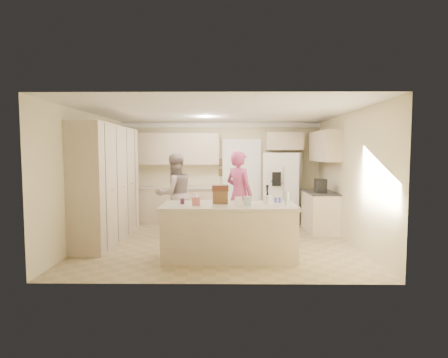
{
  "coord_description": "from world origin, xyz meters",
  "views": [
    {
      "loc": [
        0.17,
        -6.97,
        1.79
      ],
      "look_at": [
        0.1,
        0.35,
        1.25
      ],
      "focal_mm": 28.0,
      "sensor_mm": 36.0,
      "label": 1
    }
  ],
  "objects_px": {
    "island_base": "(229,233)",
    "teen_girl": "(239,194)",
    "refrigerator": "(283,188)",
    "tissue_box": "(196,201)",
    "teen_boy": "(175,194)",
    "coffee_maker": "(320,186)",
    "utensil_crock": "(267,200)",
    "dollhouse_body": "(220,197)"
  },
  "relations": [
    {
      "from": "dollhouse_body",
      "to": "coffee_maker",
      "type": "bearing_deg",
      "value": 39.29
    },
    {
      "from": "coffee_maker",
      "to": "teen_boy",
      "type": "relative_size",
      "value": 0.17
    },
    {
      "from": "island_base",
      "to": "tissue_box",
      "type": "xyz_separation_m",
      "value": [
        -0.55,
        -0.1,
        0.56
      ]
    },
    {
      "from": "refrigerator",
      "to": "coffee_maker",
      "type": "xyz_separation_m",
      "value": [
        0.63,
        -1.26,
        0.17
      ]
    },
    {
      "from": "refrigerator",
      "to": "teen_boy",
      "type": "distance_m",
      "value": 2.98
    },
    {
      "from": "island_base",
      "to": "dollhouse_body",
      "type": "distance_m",
      "value": 0.62
    },
    {
      "from": "island_base",
      "to": "teen_girl",
      "type": "relative_size",
      "value": 1.19
    },
    {
      "from": "coffee_maker",
      "to": "dollhouse_body",
      "type": "relative_size",
      "value": 1.15
    },
    {
      "from": "island_base",
      "to": "teen_boy",
      "type": "relative_size",
      "value": 1.23
    },
    {
      "from": "utensil_crock",
      "to": "tissue_box",
      "type": "distance_m",
      "value": 1.21
    },
    {
      "from": "teen_boy",
      "to": "teen_girl",
      "type": "relative_size",
      "value": 0.97
    },
    {
      "from": "dollhouse_body",
      "to": "teen_girl",
      "type": "relative_size",
      "value": 0.14
    },
    {
      "from": "coffee_maker",
      "to": "island_base",
      "type": "xyz_separation_m",
      "value": [
        -2.05,
        -1.9,
        -0.63
      ]
    },
    {
      "from": "coffee_maker",
      "to": "teen_boy",
      "type": "height_order",
      "value": "teen_boy"
    },
    {
      "from": "coffee_maker",
      "to": "teen_girl",
      "type": "relative_size",
      "value": 0.16
    },
    {
      "from": "refrigerator",
      "to": "dollhouse_body",
      "type": "bearing_deg",
      "value": -98.89
    },
    {
      "from": "teen_boy",
      "to": "utensil_crock",
      "type": "bearing_deg",
      "value": 104.72
    },
    {
      "from": "island_base",
      "to": "refrigerator",
      "type": "bearing_deg",
      "value": 65.89
    },
    {
      "from": "tissue_box",
      "to": "dollhouse_body",
      "type": "height_order",
      "value": "dollhouse_body"
    },
    {
      "from": "refrigerator",
      "to": "teen_girl",
      "type": "height_order",
      "value": "teen_girl"
    },
    {
      "from": "dollhouse_body",
      "to": "refrigerator",
      "type": "bearing_deg",
      "value": 62.93
    },
    {
      "from": "tissue_box",
      "to": "teen_girl",
      "type": "distance_m",
      "value": 1.83
    },
    {
      "from": "island_base",
      "to": "dollhouse_body",
      "type": "relative_size",
      "value": 8.46
    },
    {
      "from": "refrigerator",
      "to": "utensil_crock",
      "type": "xyz_separation_m",
      "value": [
        -0.77,
        -3.11,
        0.1
      ]
    },
    {
      "from": "coffee_maker",
      "to": "tissue_box",
      "type": "bearing_deg",
      "value": -142.43
    },
    {
      "from": "island_base",
      "to": "teen_boy",
      "type": "distance_m",
      "value": 2.13
    },
    {
      "from": "refrigerator",
      "to": "utensil_crock",
      "type": "bearing_deg",
      "value": -85.63
    },
    {
      "from": "teen_girl",
      "to": "refrigerator",
      "type": "bearing_deg",
      "value": -83.41
    },
    {
      "from": "tissue_box",
      "to": "dollhouse_body",
      "type": "distance_m",
      "value": 0.45
    },
    {
      "from": "tissue_box",
      "to": "dollhouse_body",
      "type": "xyz_separation_m",
      "value": [
        0.4,
        0.2,
        0.04
      ]
    },
    {
      "from": "refrigerator",
      "to": "utensil_crock",
      "type": "distance_m",
      "value": 3.21
    },
    {
      "from": "utensil_crock",
      "to": "teen_boy",
      "type": "relative_size",
      "value": 0.08
    },
    {
      "from": "island_base",
      "to": "dollhouse_body",
      "type": "bearing_deg",
      "value": 146.31
    },
    {
      "from": "island_base",
      "to": "teen_girl",
      "type": "distance_m",
      "value": 1.64
    },
    {
      "from": "dollhouse_body",
      "to": "teen_boy",
      "type": "xyz_separation_m",
      "value": [
        -1.04,
        1.6,
        -0.14
      ]
    },
    {
      "from": "teen_girl",
      "to": "tissue_box",
      "type": "bearing_deg",
      "value": 108.18
    },
    {
      "from": "tissue_box",
      "to": "teen_boy",
      "type": "distance_m",
      "value": 1.92
    },
    {
      "from": "teen_girl",
      "to": "utensil_crock",
      "type": "bearing_deg",
      "value": 149.1
    },
    {
      "from": "refrigerator",
      "to": "coffee_maker",
      "type": "height_order",
      "value": "refrigerator"
    },
    {
      "from": "coffee_maker",
      "to": "utensil_crock",
      "type": "distance_m",
      "value": 2.32
    },
    {
      "from": "refrigerator",
      "to": "teen_girl",
      "type": "relative_size",
      "value": 0.98
    },
    {
      "from": "refrigerator",
      "to": "island_base",
      "type": "bearing_deg",
      "value": -95.93
    }
  ]
}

